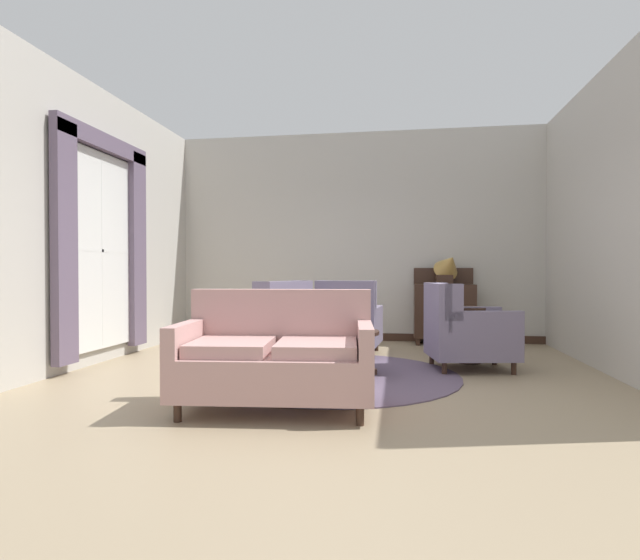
{
  "coord_description": "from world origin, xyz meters",
  "views": [
    {
      "loc": [
        0.68,
        -4.94,
        1.1
      ],
      "look_at": [
        -0.15,
        0.34,
        1.01
      ],
      "focal_mm": 28.05,
      "sensor_mm": 36.0,
      "label": 1
    }
  ],
  "objects_px": {
    "coffee_table": "(343,340)",
    "settee": "(276,358)",
    "sideboard": "(444,310)",
    "side_table": "(469,329)",
    "armchair_beside_settee": "(271,327)",
    "armchair_back_corner": "(349,324)",
    "gramophone": "(448,266)",
    "porcelain_vase": "(346,317)",
    "armchair_near_sideboard": "(464,332)"
  },
  "relations": [
    {
      "from": "sideboard",
      "to": "armchair_near_sideboard",
      "type": "bearing_deg",
      "value": -88.58
    },
    {
      "from": "armchair_near_sideboard",
      "to": "armchair_beside_settee",
      "type": "bearing_deg",
      "value": 77.17
    },
    {
      "from": "coffee_table",
      "to": "settee",
      "type": "bearing_deg",
      "value": -105.9
    },
    {
      "from": "coffee_table",
      "to": "armchair_beside_settee",
      "type": "relative_size",
      "value": 0.69
    },
    {
      "from": "porcelain_vase",
      "to": "gramophone",
      "type": "xyz_separation_m",
      "value": [
        1.29,
        2.35,
        0.56
      ]
    },
    {
      "from": "armchair_beside_settee",
      "to": "sideboard",
      "type": "distance_m",
      "value": 2.9
    },
    {
      "from": "sideboard",
      "to": "side_table",
      "type": "bearing_deg",
      "value": -84.05
    },
    {
      "from": "side_table",
      "to": "sideboard",
      "type": "height_order",
      "value": "sideboard"
    },
    {
      "from": "settee",
      "to": "sideboard",
      "type": "bearing_deg",
      "value": 61.51
    },
    {
      "from": "armchair_beside_settee",
      "to": "armchair_near_sideboard",
      "type": "height_order",
      "value": "armchair_beside_settee"
    },
    {
      "from": "coffee_table",
      "to": "side_table",
      "type": "height_order",
      "value": "side_table"
    },
    {
      "from": "armchair_back_corner",
      "to": "sideboard",
      "type": "bearing_deg",
      "value": -132.03
    },
    {
      "from": "settee",
      "to": "armchair_back_corner",
      "type": "bearing_deg",
      "value": 77.52
    },
    {
      "from": "armchair_back_corner",
      "to": "gramophone",
      "type": "relative_size",
      "value": 1.73
    },
    {
      "from": "porcelain_vase",
      "to": "armchair_near_sideboard",
      "type": "xyz_separation_m",
      "value": [
        1.29,
        0.47,
        -0.2
      ]
    },
    {
      "from": "settee",
      "to": "sideboard",
      "type": "height_order",
      "value": "sideboard"
    },
    {
      "from": "armchair_near_sideboard",
      "to": "sideboard",
      "type": "distance_m",
      "value": 1.98
    },
    {
      "from": "sideboard",
      "to": "coffee_table",
      "type": "bearing_deg",
      "value": -116.85
    },
    {
      "from": "porcelain_vase",
      "to": "armchair_near_sideboard",
      "type": "bearing_deg",
      "value": 19.92
    },
    {
      "from": "porcelain_vase",
      "to": "armchair_near_sideboard",
      "type": "distance_m",
      "value": 1.39
    },
    {
      "from": "settee",
      "to": "side_table",
      "type": "distance_m",
      "value": 2.97
    },
    {
      "from": "settee",
      "to": "armchair_beside_settee",
      "type": "distance_m",
      "value": 2.09
    },
    {
      "from": "coffee_table",
      "to": "sideboard",
      "type": "xyz_separation_m",
      "value": [
        1.27,
        2.5,
        0.14
      ]
    },
    {
      "from": "settee",
      "to": "gramophone",
      "type": "relative_size",
      "value": 2.81
    },
    {
      "from": "gramophone",
      "to": "armchair_back_corner",
      "type": "bearing_deg",
      "value": -140.57
    },
    {
      "from": "coffee_table",
      "to": "side_table",
      "type": "relative_size",
      "value": 1.13
    },
    {
      "from": "coffee_table",
      "to": "armchair_back_corner",
      "type": "distance_m",
      "value": 1.28
    },
    {
      "from": "gramophone",
      "to": "side_table",
      "type": "bearing_deg",
      "value": -85.7
    },
    {
      "from": "porcelain_vase",
      "to": "armchair_back_corner",
      "type": "height_order",
      "value": "armchair_back_corner"
    },
    {
      "from": "sideboard",
      "to": "gramophone",
      "type": "relative_size",
      "value": 2.03
    },
    {
      "from": "side_table",
      "to": "armchair_near_sideboard",
      "type": "bearing_deg",
      "value": -103.38
    },
    {
      "from": "settee",
      "to": "armchair_back_corner",
      "type": "xyz_separation_m",
      "value": [
        0.33,
        2.65,
        0.01
      ]
    },
    {
      "from": "coffee_table",
      "to": "side_table",
      "type": "bearing_deg",
      "value": 34.5
    },
    {
      "from": "coffee_table",
      "to": "gramophone",
      "type": "height_order",
      "value": "gramophone"
    },
    {
      "from": "armchair_back_corner",
      "to": "armchair_near_sideboard",
      "type": "height_order",
      "value": "armchair_back_corner"
    },
    {
      "from": "coffee_table",
      "to": "armchair_back_corner",
      "type": "bearing_deg",
      "value": 92.67
    },
    {
      "from": "porcelain_vase",
      "to": "settee",
      "type": "height_order",
      "value": "settee"
    },
    {
      "from": "armchair_beside_settee",
      "to": "gramophone",
      "type": "bearing_deg",
      "value": 152.47
    },
    {
      "from": "coffee_table",
      "to": "armchair_near_sideboard",
      "type": "relative_size",
      "value": 0.75
    },
    {
      "from": "side_table",
      "to": "settee",
      "type": "bearing_deg",
      "value": -127.65
    },
    {
      "from": "sideboard",
      "to": "porcelain_vase",
      "type": "bearing_deg",
      "value": -116.88
    },
    {
      "from": "armchair_back_corner",
      "to": "sideboard",
      "type": "distance_m",
      "value": 1.81
    },
    {
      "from": "coffee_table",
      "to": "sideboard",
      "type": "height_order",
      "value": "sideboard"
    },
    {
      "from": "side_table",
      "to": "sideboard",
      "type": "distance_m",
      "value": 1.53
    },
    {
      "from": "coffee_table",
      "to": "armchair_beside_settee",
      "type": "height_order",
      "value": "armchair_beside_settee"
    },
    {
      "from": "armchair_near_sideboard",
      "to": "porcelain_vase",
      "type": "bearing_deg",
      "value": 100.1
    },
    {
      "from": "side_table",
      "to": "gramophone",
      "type": "height_order",
      "value": "gramophone"
    },
    {
      "from": "armchair_beside_settee",
      "to": "armchair_back_corner",
      "type": "relative_size",
      "value": 1.12
    },
    {
      "from": "settee",
      "to": "side_table",
      "type": "height_order",
      "value": "settee"
    },
    {
      "from": "settee",
      "to": "armchair_back_corner",
      "type": "distance_m",
      "value": 2.67
    }
  ]
}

